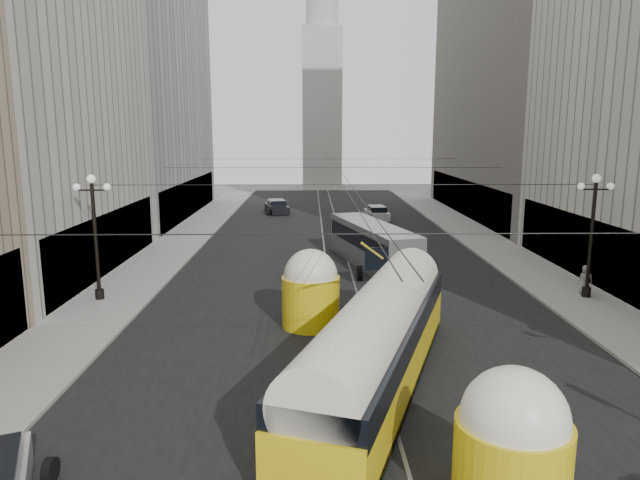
{
  "coord_description": "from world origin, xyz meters",
  "views": [
    {
      "loc": [
        -1.72,
        -10.39,
        8.57
      ],
      "look_at": [
        -1.34,
        13.53,
        4.04
      ],
      "focal_mm": 32.0,
      "sensor_mm": 36.0,
      "label": 1
    }
  ],
  "objects_px": {
    "city_bus": "(373,243)",
    "pedestrian_crossing_b": "(389,411)",
    "streetcar": "(378,340)",
    "pedestrian_sidewalk_right": "(586,280)"
  },
  "relations": [
    {
      "from": "city_bus",
      "to": "pedestrian_crossing_b",
      "type": "distance_m",
      "value": 21.27
    },
    {
      "from": "city_bus",
      "to": "pedestrian_crossing_b",
      "type": "bearing_deg",
      "value": -94.8
    },
    {
      "from": "streetcar",
      "to": "pedestrian_crossing_b",
      "type": "relative_size",
      "value": 9.23
    },
    {
      "from": "pedestrian_sidewalk_right",
      "to": "streetcar",
      "type": "bearing_deg",
      "value": 44.5
    },
    {
      "from": "streetcar",
      "to": "city_bus",
      "type": "height_order",
      "value": "streetcar"
    },
    {
      "from": "streetcar",
      "to": "pedestrian_sidewalk_right",
      "type": "bearing_deg",
      "value": 41.5
    },
    {
      "from": "pedestrian_crossing_b",
      "to": "city_bus",
      "type": "bearing_deg",
      "value": 164.66
    },
    {
      "from": "city_bus",
      "to": "pedestrian_sidewalk_right",
      "type": "bearing_deg",
      "value": -34.68
    },
    {
      "from": "city_bus",
      "to": "pedestrian_sidewalk_right",
      "type": "xyz_separation_m",
      "value": [
        10.46,
        -7.24,
        -0.58
      ]
    },
    {
      "from": "pedestrian_sidewalk_right",
      "to": "pedestrian_crossing_b",
      "type": "bearing_deg",
      "value": 51.74
    }
  ]
}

